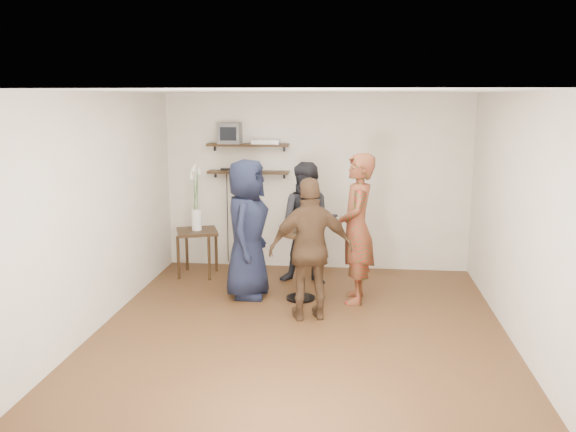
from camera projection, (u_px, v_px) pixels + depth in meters
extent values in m
cube|color=#4D2918|center=(302.00, 329.00, 6.83)|extent=(4.50, 5.00, 0.04)
cube|color=white|center=(303.00, 89.00, 6.32)|extent=(4.50, 5.00, 0.04)
cube|color=beige|center=(317.00, 182.00, 9.03)|extent=(4.50, 0.04, 2.60)
cube|color=beige|center=(270.00, 284.00, 4.12)|extent=(4.50, 0.04, 2.60)
cube|color=beige|center=(100.00, 210.00, 6.82)|extent=(0.04, 5.00, 2.60)
cube|color=beige|center=(519.00, 218.00, 6.33)|extent=(0.04, 5.00, 2.60)
cube|color=black|center=(248.00, 145.00, 8.89)|extent=(1.20, 0.25, 0.04)
cube|color=black|center=(248.00, 172.00, 8.97)|extent=(1.20, 0.25, 0.04)
cube|color=#59595B|center=(230.00, 133.00, 8.89)|extent=(0.32, 0.30, 0.30)
cube|color=silver|center=(266.00, 142.00, 8.86)|extent=(0.40, 0.24, 0.06)
cube|color=black|center=(245.00, 168.00, 8.96)|extent=(0.22, 0.10, 0.10)
cube|color=black|center=(231.00, 169.00, 9.04)|extent=(0.30, 0.05, 0.03)
cube|color=black|center=(197.00, 232.00, 8.72)|extent=(0.71, 0.71, 0.04)
cylinder|color=black|center=(178.00, 258.00, 8.59)|extent=(0.04, 0.04, 0.62)
cylinder|color=black|center=(209.00, 259.00, 8.54)|extent=(0.04, 0.04, 0.62)
cylinder|color=black|center=(187.00, 250.00, 9.02)|extent=(0.04, 0.04, 0.62)
cylinder|color=black|center=(216.00, 251.00, 8.97)|extent=(0.04, 0.04, 0.62)
cylinder|color=white|center=(197.00, 220.00, 8.68)|extent=(0.14, 0.14, 0.30)
cylinder|color=#2C6D1F|center=(195.00, 198.00, 8.63)|extent=(0.01, 0.07, 0.55)
cone|color=white|center=(191.00, 175.00, 8.57)|extent=(0.07, 0.09, 0.12)
cylinder|color=#2C6D1F|center=(197.00, 196.00, 8.63)|extent=(0.03, 0.05, 0.61)
cone|color=white|center=(199.00, 170.00, 8.57)|extent=(0.11, 0.12, 0.13)
cylinder|color=#2C6D1F|center=(196.00, 194.00, 8.60)|extent=(0.10, 0.08, 0.67)
cone|color=white|center=(194.00, 167.00, 8.49)|extent=(0.13, 0.12, 0.13)
cylinder|color=black|center=(301.00, 234.00, 7.63)|extent=(0.48, 0.48, 0.04)
cylinder|color=black|center=(301.00, 266.00, 7.71)|extent=(0.06, 0.06, 0.81)
cylinder|color=black|center=(301.00, 298.00, 7.79)|extent=(0.37, 0.37, 0.03)
cylinder|color=silver|center=(295.00, 233.00, 7.59)|extent=(0.06, 0.06, 0.00)
cylinder|color=silver|center=(295.00, 230.00, 7.58)|extent=(0.01, 0.01, 0.08)
cylinder|color=silver|center=(295.00, 222.00, 7.56)|extent=(0.06, 0.06, 0.10)
cylinder|color=tan|center=(295.00, 224.00, 7.57)|extent=(0.06, 0.06, 0.06)
cylinder|color=silver|center=(306.00, 233.00, 7.59)|extent=(0.06, 0.06, 0.00)
cylinder|color=silver|center=(306.00, 230.00, 7.58)|extent=(0.01, 0.01, 0.08)
cylinder|color=silver|center=(306.00, 222.00, 7.56)|extent=(0.06, 0.06, 0.10)
cylinder|color=tan|center=(306.00, 224.00, 7.57)|extent=(0.06, 0.06, 0.06)
cylinder|color=silver|center=(299.00, 231.00, 7.68)|extent=(0.06, 0.06, 0.00)
cylinder|color=silver|center=(299.00, 228.00, 7.67)|extent=(0.01, 0.01, 0.08)
cylinder|color=silver|center=(299.00, 221.00, 7.66)|extent=(0.06, 0.06, 0.10)
cylinder|color=tan|center=(299.00, 223.00, 7.66)|extent=(0.06, 0.06, 0.06)
cylinder|color=silver|center=(302.00, 232.00, 7.63)|extent=(0.06, 0.06, 0.00)
cylinder|color=silver|center=(302.00, 229.00, 7.62)|extent=(0.01, 0.01, 0.09)
cylinder|color=silver|center=(302.00, 221.00, 7.60)|extent=(0.07, 0.07, 0.11)
cylinder|color=tan|center=(302.00, 222.00, 7.60)|extent=(0.06, 0.06, 0.06)
imported|color=red|center=(357.00, 229.00, 7.54)|extent=(0.45, 0.69, 1.87)
imported|color=black|center=(309.00, 224.00, 8.30)|extent=(0.86, 0.69, 1.68)
imported|color=black|center=(247.00, 229.00, 7.75)|extent=(0.63, 0.91, 1.78)
imported|color=#48311E|center=(311.00, 249.00, 6.96)|extent=(1.04, 0.64, 1.66)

